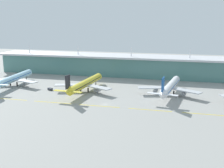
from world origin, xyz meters
The scene contains 11 objects.
ground_plane centered at (0.00, 0.00, 0.00)m, with size 600.00×600.00×0.00m, color gray.
terminal_building centered at (0.00, 102.31, 10.45)m, with size 288.00×34.00×29.49m.
airliner_nearest centered at (-91.60, 33.83, 6.45)m, with size 48.69×64.90×18.90m.
airliner_near_middle centered at (-24.94, 29.56, 6.45)m, with size 48.66×68.24×18.90m.
airliner_far_middle centered at (41.41, 36.21, 6.45)m, with size 48.36×64.78×18.90m.
taxiway_stripe_west centered at (-71.00, -4.74, 0.02)m, with size 28.00×0.70×0.04m, color yellow.
taxiway_stripe_mid_west centered at (-37.00, -4.74, 0.02)m, with size 28.00×0.70×0.04m, color yellow.
taxiway_stripe_centre centered at (-3.00, -4.74, 0.02)m, with size 28.00×0.70×0.04m, color yellow.
taxiway_stripe_mid_east centered at (31.00, -4.74, 0.02)m, with size 28.00×0.70×0.04m, color yellow.
taxiway_stripe_east centered at (65.00, -4.74, 0.02)m, with size 28.00×0.70×0.04m, color yellow.
pushback_tug centered at (-54.20, 26.69, 1.10)m, with size 5.00×4.38×1.85m.
Camera 1 is at (49.49, -177.31, 57.11)m, focal length 45.21 mm.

